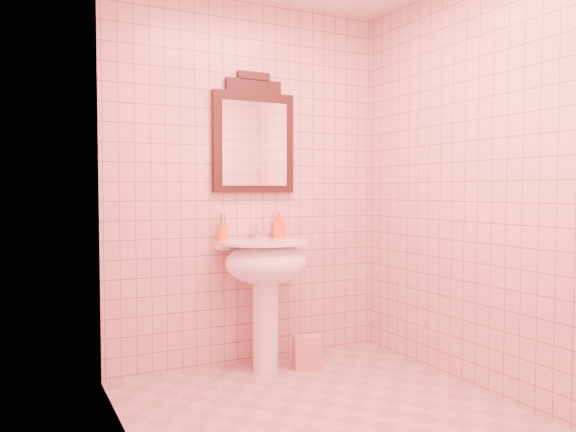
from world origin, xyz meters
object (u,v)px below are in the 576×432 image
mirror (254,137)px  soap_dispenser (279,225)px  pedestal_sink (266,272)px  towel (307,352)px  toothbrush_cup (223,233)px

mirror → soap_dispenser: (0.17, -0.03, -0.61)m
pedestal_sink → towel: bearing=-17.8°
soap_dispenser → towel: soap_dispenser is taller
pedestal_sink → mirror: (-0.00, 0.20, 0.90)m
mirror → towel: 1.50m
pedestal_sink → soap_dispenser: size_ratio=4.77×
pedestal_sink → towel: 0.62m
towel → soap_dispenser: bearing=109.9°
pedestal_sink → towel: (0.26, -0.08, -0.55)m
toothbrush_cup → soap_dispenser: bearing=1.7°
mirror → toothbrush_cup: bearing=-168.9°
towel → toothbrush_cup: bearing=154.6°
pedestal_sink → towel: size_ratio=3.90×
toothbrush_cup → soap_dispenser: size_ratio=1.00×
mirror → towel: size_ratio=3.69×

